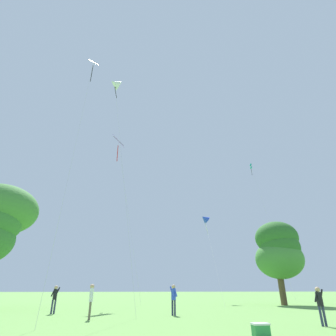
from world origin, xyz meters
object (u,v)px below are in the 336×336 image
(kite_purple_streamer, at_px, (118,146))
(picnic_cooler, at_px, (261,330))
(kite_teal_box, at_px, (252,169))
(person_far_back, at_px, (320,302))
(tree_right_cluster, at_px, (279,250))
(person_foreground_watcher, at_px, (91,298))
(person_with_spool, at_px, (174,297))
(kite_blue_delta, at_px, (205,219))
(person_in_red_shirt, at_px, (55,297))
(kite_white_distant, at_px, (115,84))
(kite_yellow_diamond, at_px, (92,71))

(kite_purple_streamer, distance_m, picnic_cooler, 34.29)
(kite_purple_streamer, xyz_separation_m, kite_teal_box, (24.91, 8.39, 1.63))
(person_far_back, bearing_deg, kite_purple_streamer, 114.62)
(person_far_back, xyz_separation_m, tree_right_cluster, (8.11, 17.05, 4.66))
(person_foreground_watcher, xyz_separation_m, person_with_spool, (5.07, 1.91, 0.01))
(kite_blue_delta, height_order, person_in_red_shirt, kite_blue_delta)
(kite_teal_box, height_order, person_with_spool, kite_teal_box)
(kite_white_distant, bearing_deg, kite_blue_delta, 32.98)
(person_far_back, bearing_deg, kite_yellow_diamond, 140.84)
(person_foreground_watcher, bearing_deg, kite_teal_box, 48.13)
(kite_white_distant, relative_size, person_in_red_shirt, 15.12)
(person_with_spool, relative_size, picnic_cooler, 3.04)
(kite_blue_delta, bearing_deg, person_foreground_watcher, -122.19)
(kite_yellow_diamond, xyz_separation_m, tree_right_cluster, (21.98, 5.75, -17.80))
(kite_yellow_diamond, relative_size, kite_white_distant, 0.96)
(kite_purple_streamer, xyz_separation_m, tree_right_cluster, (19.09, -6.92, -15.37))
(kite_yellow_diamond, bearing_deg, person_far_back, -39.16)
(kite_white_distant, relative_size, person_with_spool, 14.80)
(kite_yellow_diamond, relative_size, picnic_cooler, 42.99)
(person_in_red_shirt, xyz_separation_m, picnic_cooler, (9.54, -11.50, -0.85))
(kite_blue_delta, bearing_deg, person_far_back, -94.57)
(kite_teal_box, bearing_deg, kite_yellow_diamond, -142.86)
(kite_purple_streamer, relative_size, person_far_back, 13.98)
(kite_white_distant, height_order, person_with_spool, kite_white_distant)
(person_in_red_shirt, relative_size, person_foreground_watcher, 0.98)
(kite_yellow_diamond, relative_size, person_with_spool, 14.14)
(person_far_back, bearing_deg, person_with_spool, 131.24)
(kite_teal_box, xyz_separation_m, person_in_red_shirt, (-27.68, -23.30, -21.58))
(kite_teal_box, bearing_deg, tree_right_cluster, -110.82)
(kite_yellow_diamond, height_order, person_foreground_watcher, kite_yellow_diamond)
(kite_teal_box, xyz_separation_m, person_foreground_watcher, (-24.79, -27.66, -21.56))
(kite_purple_streamer, bearing_deg, person_in_red_shirt, -100.52)
(kite_blue_delta, height_order, person_foreground_watcher, kite_blue_delta)
(kite_white_distant, distance_m, person_in_red_shirt, 26.16)
(kite_yellow_diamond, bearing_deg, person_foreground_watcher, -65.49)
(kite_teal_box, relative_size, person_in_red_shirt, 13.29)
(kite_teal_box, xyz_separation_m, person_with_spool, (-19.72, -25.75, -21.56))
(kite_yellow_diamond, bearing_deg, kite_teal_box, 37.14)
(kite_blue_delta, height_order, kite_white_distant, kite_white_distant)
(person_foreground_watcher, distance_m, picnic_cooler, 9.79)
(kite_white_distant, bearing_deg, person_in_red_shirt, -105.99)
(kite_purple_streamer, distance_m, person_in_red_shirt, 25.05)
(tree_right_cluster, bearing_deg, kite_white_distant, -177.72)
(kite_teal_box, relative_size, person_foreground_watcher, 13.08)
(person_foreground_watcher, bearing_deg, kite_purple_streamer, 90.36)
(kite_blue_delta, bearing_deg, person_with_spool, -112.81)
(kite_white_distant, relative_size, person_foreground_watcher, 14.88)
(kite_purple_streamer, relative_size, kite_blue_delta, 1.93)
(kite_white_distant, height_order, picnic_cooler, kite_white_distant)
(tree_right_cluster, bearing_deg, person_in_red_shirt, -159.93)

